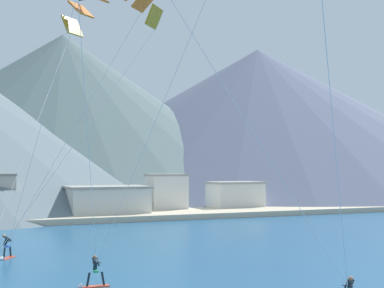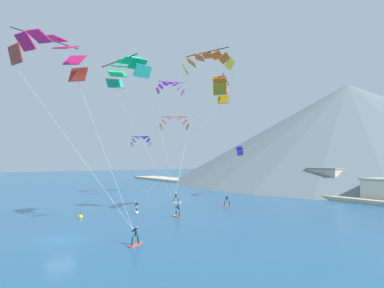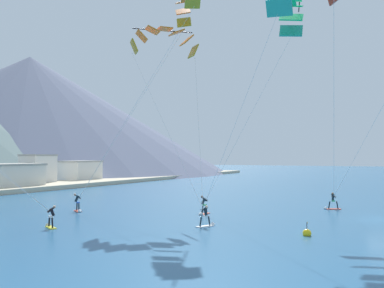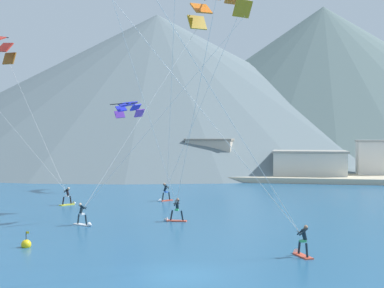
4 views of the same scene
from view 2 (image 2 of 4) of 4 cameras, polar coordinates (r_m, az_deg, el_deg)
ground_plane at (r=30.81m, az=-23.65°, el=-16.35°), size 400.00×400.00×0.00m
kitesurfer_near_lead at (r=52.41m, az=-2.85°, el=-10.55°), size 1.20×1.71×1.69m
kitesurfer_near_trail at (r=48.73m, az=6.42°, el=-11.01°), size 1.32×1.66×1.77m
kitesurfer_mid_center at (r=39.29m, az=-2.87°, el=-12.94°), size 1.74×0.63×1.74m
kitesurfer_far_left at (r=42.87m, az=-10.54°, el=-12.17°), size 1.74×1.13×1.65m
kitesurfer_far_right at (r=27.08m, az=-10.45°, el=-17.37°), size 1.18×1.72×1.72m
parafoil_kite_near_lead at (r=67.01m, az=-3.39°, el=4.25°), size 14.90×10.32×15.89m
parafoil_kite_near_trail at (r=40.61m, az=3.00°, el=15.48°), size 9.07×10.95×19.92m
parafoil_kite_mid_center at (r=36.08m, az=-12.31°, el=13.73°), size 7.54×9.13×17.41m
parafoil_kite_far_left at (r=41.19m, az=5.52°, el=10.67°), size 11.24×11.23×16.90m
parafoil_kite_far_right at (r=36.22m, az=-25.09°, el=15.70°), size 12.87×9.21×19.00m
parafoil_kite_distant_high_outer at (r=62.29m, az=-9.69°, el=0.75°), size 3.66×3.84×2.03m
parafoil_kite_distant_low_drift at (r=62.92m, az=-4.11°, el=10.84°), size 3.14×5.94×2.43m
parafoil_kite_distant_mid_solo at (r=59.51m, az=9.02°, el=-1.07°), size 4.83×4.44×1.89m
race_marker_buoy at (r=40.93m, az=-20.45°, el=-12.86°), size 0.56×0.56×1.02m
shoreline_strip at (r=64.37m, az=28.49°, el=-8.93°), size 180.00×10.00×0.70m
shore_building_harbour_front at (r=71.21m, az=24.50°, el=-6.43°), size 6.90×6.08×5.69m
shore_building_quay_west at (r=76.22m, az=18.45°, el=-6.79°), size 7.01×4.87×4.46m
mountain_peak_central_summit at (r=124.79m, az=27.66°, el=2.02°), size 128.97×128.97×35.71m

